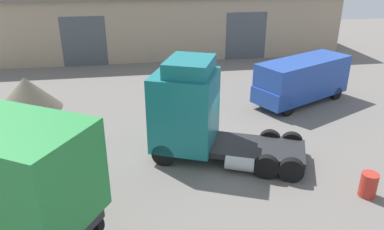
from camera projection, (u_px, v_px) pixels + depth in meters
ground_plane at (202, 149)px, 16.15m from camera, size 60.00×60.00×0.00m
warehouse_building at (163, 23)px, 30.67m from camera, size 28.24×6.81×4.86m
tractor_unit_teal at (195, 112)px, 14.94m from camera, size 6.49×4.65×4.09m
delivery_van_blue at (301, 80)px, 20.55m from camera, size 6.08×4.35×2.45m
gravel_pile at (27, 94)px, 19.81m from camera, size 3.46×3.46×1.80m
oil_drum at (368, 185)px, 12.89m from camera, size 0.58×0.58×0.88m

